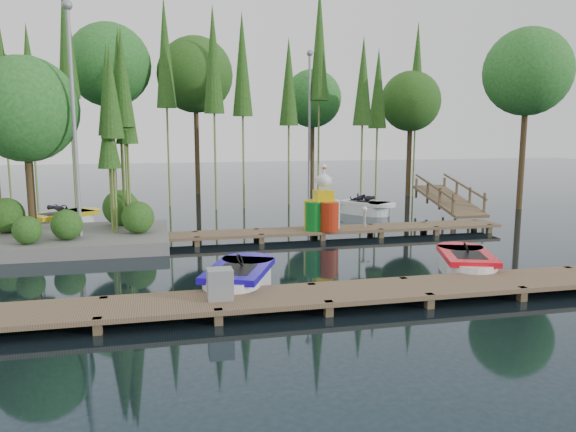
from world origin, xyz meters
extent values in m
plane|color=#1A2730|center=(0.00, 0.00, 0.00)|extent=(90.00, 90.00, 0.00)
cube|color=brown|center=(0.00, -4.50, 0.25)|extent=(18.00, 1.50, 0.10)
cube|color=brown|center=(-4.30, -5.13, 0.05)|extent=(0.16, 0.16, 0.50)
cube|color=brown|center=(-4.30, -3.87, 0.05)|extent=(0.16, 0.16, 0.50)
cube|color=brown|center=(-2.15, -5.13, 0.05)|extent=(0.16, 0.16, 0.50)
cube|color=brown|center=(-2.15, -3.87, 0.05)|extent=(0.16, 0.16, 0.50)
cube|color=brown|center=(0.00, -5.13, 0.05)|extent=(0.16, 0.16, 0.50)
cube|color=brown|center=(0.00, -3.87, 0.05)|extent=(0.16, 0.16, 0.50)
cube|color=brown|center=(2.15, -5.13, 0.05)|extent=(0.16, 0.16, 0.50)
cube|color=brown|center=(2.15, -3.87, 0.05)|extent=(0.16, 0.16, 0.50)
cube|color=brown|center=(4.30, -5.13, 0.05)|extent=(0.16, 0.16, 0.50)
cube|color=brown|center=(4.30, -3.87, 0.05)|extent=(0.16, 0.16, 0.50)
cube|color=brown|center=(6.45, -3.87, 0.05)|extent=(0.16, 0.16, 0.50)
cube|color=brown|center=(1.00, 2.50, 0.25)|extent=(15.00, 1.20, 0.10)
cube|color=brown|center=(-6.10, 2.02, 0.05)|extent=(0.16, 0.16, 0.50)
cube|color=brown|center=(-6.10, 2.98, 0.05)|extent=(0.16, 0.16, 0.50)
cube|color=brown|center=(-4.07, 2.02, 0.05)|extent=(0.16, 0.16, 0.50)
cube|color=brown|center=(-4.07, 2.98, 0.05)|extent=(0.16, 0.16, 0.50)
cube|color=brown|center=(-2.04, 2.02, 0.05)|extent=(0.16, 0.16, 0.50)
cube|color=brown|center=(-2.04, 2.98, 0.05)|extent=(0.16, 0.16, 0.50)
cube|color=brown|center=(-0.01, 2.02, 0.05)|extent=(0.16, 0.16, 0.50)
cube|color=brown|center=(-0.01, 2.98, 0.05)|extent=(0.16, 0.16, 0.50)
cube|color=brown|center=(2.01, 2.02, 0.05)|extent=(0.16, 0.16, 0.50)
cube|color=brown|center=(2.01, 2.98, 0.05)|extent=(0.16, 0.16, 0.50)
cube|color=brown|center=(4.04, 2.02, 0.05)|extent=(0.16, 0.16, 0.50)
cube|color=brown|center=(4.04, 2.98, 0.05)|extent=(0.16, 0.16, 0.50)
cube|color=brown|center=(6.07, 2.02, 0.05)|extent=(0.16, 0.16, 0.50)
cube|color=brown|center=(6.07, 2.98, 0.05)|extent=(0.16, 0.16, 0.50)
cube|color=brown|center=(8.10, 2.02, 0.05)|extent=(0.16, 0.16, 0.50)
cube|color=brown|center=(8.10, 2.98, 0.05)|extent=(0.16, 0.16, 0.50)
cube|color=slate|center=(-6.00, 3.00, 0.18)|extent=(6.20, 4.20, 0.42)
sphere|color=#2C5A1C|center=(-7.80, 3.60, 0.94)|extent=(1.10, 1.10, 1.10)
sphere|color=#2C5A1C|center=(-5.80, 2.00, 0.84)|extent=(0.90, 0.90, 0.90)
sphere|color=#2C5A1C|center=(-4.40, 4.20, 0.99)|extent=(1.20, 1.20, 1.20)
sphere|color=#2C5A1C|center=(-6.80, 1.60, 0.79)|extent=(0.80, 0.80, 0.80)
sphere|color=#2C5A1C|center=(-3.80, 2.60, 0.89)|extent=(1.00, 1.00, 1.00)
cylinder|color=#44331D|center=(-7.00, 3.40, 2.00)|extent=(0.24, 0.24, 3.60)
sphere|color=#2E742B|center=(-7.00, 3.40, 4.20)|extent=(3.20, 3.20, 3.20)
cylinder|color=olive|center=(-4.25, 3.56, 2.97)|extent=(0.07, 0.07, 5.93)
cone|color=#2C5A1C|center=(-4.25, 3.56, 5.04)|extent=(0.70, 0.70, 2.97)
cylinder|color=olive|center=(-4.57, 3.40, 2.83)|extent=(0.07, 0.07, 5.66)
cone|color=#2C5A1C|center=(-4.57, 3.40, 4.81)|extent=(0.70, 0.70, 2.83)
cylinder|color=olive|center=(-4.07, 3.59, 2.61)|extent=(0.07, 0.07, 5.22)
cone|color=#2C5A1C|center=(-4.07, 3.59, 4.44)|extent=(0.70, 0.70, 2.61)
cylinder|color=olive|center=(-4.44, 2.78, 2.76)|extent=(0.07, 0.07, 5.53)
cone|color=#2C5A1C|center=(-4.44, 2.78, 4.70)|extent=(0.70, 0.70, 2.76)
cylinder|color=olive|center=(-4.59, 2.90, 2.01)|extent=(0.07, 0.07, 4.01)
cone|color=#2C5A1C|center=(-4.59, 2.90, 3.41)|extent=(0.70, 0.70, 2.01)
cylinder|color=olive|center=(-4.13, 3.45, 3.05)|extent=(0.07, 0.07, 6.11)
cone|color=#2C5A1C|center=(-4.13, 3.45, 5.19)|extent=(0.70, 0.70, 3.05)
cylinder|color=#44331D|center=(12.74, 6.90, 3.03)|extent=(0.26, 0.26, 6.06)
sphere|color=#2E742B|center=(12.74, 6.90, 6.06)|extent=(3.81, 3.81, 3.81)
cylinder|color=#44331D|center=(9.99, 12.65, 2.51)|extent=(0.26, 0.26, 5.02)
sphere|color=#2C5A1C|center=(9.99, 12.65, 5.02)|extent=(3.16, 3.16, 3.16)
cylinder|color=#44331D|center=(5.74, 16.70, 2.65)|extent=(0.26, 0.26, 5.31)
sphere|color=#2E742B|center=(5.74, 16.70, 5.31)|extent=(3.34, 3.34, 3.34)
cylinder|color=#44331D|center=(-1.00, 16.03, 3.23)|extent=(0.26, 0.26, 6.46)
sphere|color=#2C5A1C|center=(-1.00, 16.03, 6.46)|extent=(4.06, 4.06, 4.06)
cylinder|color=#44331D|center=(-5.41, 16.00, 3.43)|extent=(0.26, 0.26, 6.85)
sphere|color=#2E742B|center=(-5.41, 16.00, 6.85)|extent=(4.31, 4.31, 4.31)
cylinder|color=olive|center=(-9.73, 12.48, 4.18)|extent=(0.09, 0.09, 8.36)
cone|color=#2C5A1C|center=(-9.73, 12.48, 6.52)|extent=(0.90, 0.90, 4.60)
cylinder|color=olive|center=(-8.16, 10.23, 3.74)|extent=(0.09, 0.09, 7.48)
cone|color=#2C5A1C|center=(-8.16, 10.23, 5.83)|extent=(0.90, 0.90, 4.11)
cylinder|color=olive|center=(-6.71, 10.82, 4.83)|extent=(0.09, 0.09, 9.66)
cone|color=#2C5A1C|center=(-6.71, 10.82, 7.54)|extent=(0.90, 0.90, 5.31)
cylinder|color=olive|center=(-4.68, 11.83, 3.85)|extent=(0.09, 0.09, 7.69)
cone|color=#2C5A1C|center=(-4.68, 11.83, 6.00)|extent=(0.90, 0.90, 4.23)
cylinder|color=olive|center=(-2.63, 11.48, 4.49)|extent=(0.09, 0.09, 8.99)
cone|color=#2C5A1C|center=(-2.63, 11.48, 7.01)|extent=(0.90, 0.90, 4.94)
cylinder|color=olive|center=(-0.63, 9.87, 4.22)|extent=(0.09, 0.09, 8.44)
cone|color=#2C5A1C|center=(-0.63, 9.87, 6.58)|extent=(0.90, 0.90, 4.64)
cylinder|color=olive|center=(0.65, 10.00, 4.11)|extent=(0.09, 0.09, 8.22)
cone|color=#2C5A1C|center=(0.65, 10.00, 6.41)|extent=(0.90, 0.90, 4.52)
cylinder|color=olive|center=(2.96, 10.87, 3.70)|extent=(0.09, 0.09, 7.41)
cone|color=#2C5A1C|center=(2.96, 10.87, 5.78)|extent=(0.90, 0.90, 4.07)
cylinder|color=olive|center=(4.49, 11.10, 4.89)|extent=(0.09, 0.09, 9.77)
cone|color=#2C5A1C|center=(4.49, 11.10, 7.62)|extent=(0.90, 0.90, 5.38)
cylinder|color=olive|center=(6.24, 9.83, 3.70)|extent=(0.09, 0.09, 7.40)
cone|color=#2C5A1C|center=(6.24, 9.83, 5.77)|extent=(0.90, 0.90, 4.07)
cylinder|color=olive|center=(7.63, 11.42, 3.57)|extent=(0.09, 0.09, 7.14)
cone|color=#2C5A1C|center=(7.63, 11.42, 5.57)|extent=(0.90, 0.90, 3.93)
cylinder|color=olive|center=(10.17, 12.43, 4.31)|extent=(0.09, 0.09, 8.61)
cone|color=#2C5A1C|center=(10.17, 12.43, 6.72)|extent=(0.90, 0.90, 4.74)
cylinder|color=gray|center=(-5.50, 2.50, 3.50)|extent=(0.12, 0.12, 7.00)
sphere|color=gray|center=(-5.50, 2.50, 7.10)|extent=(0.30, 0.30, 0.30)
cylinder|color=gray|center=(4.00, 11.00, 3.50)|extent=(0.12, 0.12, 7.00)
sphere|color=gray|center=(4.00, 11.00, 7.10)|extent=(0.30, 0.30, 0.30)
cube|color=brown|center=(9.00, 6.50, 0.55)|extent=(1.50, 3.94, 0.95)
cube|color=brown|center=(8.30, 4.90, 0.59)|extent=(0.08, 0.08, 0.90)
cube|color=brown|center=(8.30, 6.00, 0.70)|extent=(0.08, 0.08, 0.90)
cube|color=brown|center=(8.30, 7.10, 0.81)|extent=(0.08, 0.08, 0.90)
cube|color=brown|center=(8.30, 8.20, 0.92)|extent=(0.08, 0.08, 0.90)
cube|color=brown|center=(8.30, 6.50, 1.15)|extent=(0.06, 3.54, 0.83)
cube|color=brown|center=(9.70, 4.90, 0.59)|extent=(0.08, 0.08, 0.90)
cube|color=brown|center=(9.70, 6.00, 0.70)|extent=(0.08, 0.08, 0.90)
cube|color=brown|center=(9.70, 7.10, 0.81)|extent=(0.08, 0.08, 0.90)
cube|color=brown|center=(9.70, 8.20, 0.92)|extent=(0.08, 0.08, 0.90)
cube|color=brown|center=(9.70, 6.50, 1.15)|extent=(0.06, 3.54, 0.83)
cube|color=white|center=(-1.48, -3.12, 0.20)|extent=(1.60, 1.61, 0.56)
cylinder|color=white|center=(-1.24, -2.56, 0.20)|extent=(1.60, 1.60, 0.56)
cylinder|color=white|center=(-1.73, -3.69, 0.20)|extent=(1.60, 1.60, 0.56)
cube|color=#1A07BF|center=(-1.48, -3.12, 0.51)|extent=(1.98, 2.44, 0.14)
cylinder|color=#1A07BF|center=(-1.13, -2.30, 0.51)|extent=(1.63, 1.63, 0.14)
cube|color=black|center=(-1.56, -3.31, 0.55)|extent=(1.09, 1.22, 0.06)
torus|color=black|center=(-1.42, -2.98, 0.71)|extent=(0.25, 0.32, 0.27)
cube|color=white|center=(4.30, -2.91, 0.19)|extent=(1.47, 1.48, 0.53)
cylinder|color=white|center=(4.48, -2.36, 0.19)|extent=(1.47, 1.47, 0.53)
cylinder|color=white|center=(4.11, -3.47, 0.19)|extent=(1.47, 1.47, 0.53)
cube|color=red|center=(4.30, -2.91, 0.48)|extent=(1.76, 2.29, 0.14)
cylinder|color=red|center=(4.57, -2.11, 0.48)|extent=(1.50, 1.50, 0.14)
cube|color=black|center=(4.23, -3.10, 0.53)|extent=(0.99, 1.14, 0.06)
torus|color=black|center=(4.34, -2.78, 0.68)|extent=(0.22, 0.30, 0.26)
cube|color=white|center=(-6.65, 6.30, 0.21)|extent=(1.76, 1.76, 0.57)
cylinder|color=white|center=(-6.17, 6.71, 0.21)|extent=(1.76, 1.76, 0.57)
cylinder|color=white|center=(-7.12, 5.89, 0.21)|extent=(1.76, 1.76, 0.57)
cube|color=#DAB90B|center=(-6.65, 6.30, 0.52)|extent=(2.47, 2.38, 0.15)
cylinder|color=#DAB90B|center=(-5.96, 6.90, 0.52)|extent=(1.79, 1.79, 0.15)
cube|color=black|center=(-6.80, 6.16, 0.57)|extent=(1.28, 1.26, 0.06)
torus|color=black|center=(-6.53, 6.40, 0.73)|extent=(0.32, 0.30, 0.28)
imported|color=#1E1E2D|center=(-6.84, 6.13, 0.82)|extent=(0.56, 0.55, 1.01)
cube|color=white|center=(5.40, 7.11, 0.19)|extent=(1.61, 1.61, 0.53)
cylinder|color=white|center=(5.74, 6.64, 0.19)|extent=(1.60, 1.60, 0.53)
cylinder|color=white|center=(5.06, 7.58, 0.19)|extent=(1.60, 1.60, 0.53)
cube|color=white|center=(5.40, 7.11, 0.48)|extent=(2.12, 2.31, 0.13)
cylinder|color=white|center=(5.89, 6.42, 0.48)|extent=(1.63, 1.63, 0.13)
cube|color=black|center=(5.29, 7.26, 0.52)|extent=(1.13, 1.18, 0.06)
torus|color=black|center=(5.49, 6.99, 0.67)|extent=(0.27, 0.30, 0.25)
imported|color=#1E1E2D|center=(5.26, 7.30, 0.72)|extent=(0.46, 0.48, 0.86)
imported|color=#1E1E2D|center=(5.73, 7.22, 0.66)|extent=(0.35, 0.37, 0.65)
cube|color=gray|center=(-2.04, -4.50, 0.60)|extent=(0.50, 0.42, 0.61)
cylinder|color=#DAB90B|center=(1.84, 2.50, 0.79)|extent=(0.65, 0.65, 0.97)
cylinder|color=#0C6D1B|center=(1.83, 2.29, 0.77)|extent=(0.63, 0.63, 0.95)
cylinder|color=silver|center=(2.46, 2.61, 0.77)|extent=(0.63, 0.63, 0.95)
cylinder|color=#A6210B|center=(2.25, 2.08, 0.77)|extent=(0.63, 0.63, 0.95)
cube|color=#DAB90B|center=(2.14, 2.40, 1.43)|extent=(0.58, 0.58, 0.37)
sphere|color=white|center=(2.14, 2.40, 1.93)|extent=(0.46, 0.46, 0.46)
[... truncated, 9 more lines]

